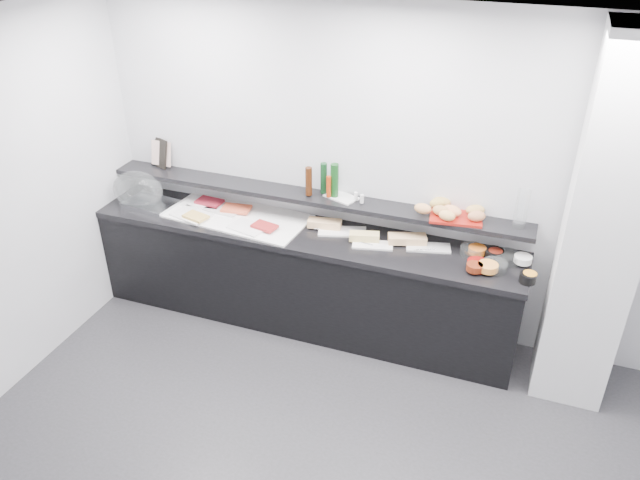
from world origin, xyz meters
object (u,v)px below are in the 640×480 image
(sandwich_plate_mid, at_px, (373,245))
(carafe, at_px, (521,209))
(framed_print, at_px, (159,153))
(cloche_base, at_px, (151,204))
(bread_tray, at_px, (456,217))
(condiment_tray, at_px, (341,197))

(sandwich_plate_mid, bearing_deg, carafe, -0.63)
(framed_print, bearing_deg, carafe, 21.78)
(sandwich_plate_mid, xyz_separation_m, framed_print, (-2.08, 0.29, 0.37))
(cloche_base, height_order, sandwich_plate_mid, cloche_base)
(framed_print, xyz_separation_m, bread_tray, (2.67, -0.08, -0.12))
(bread_tray, bearing_deg, sandwich_plate_mid, -167.65)
(cloche_base, relative_size, framed_print, 1.71)
(sandwich_plate_mid, distance_m, carafe, 1.15)
(framed_print, xyz_separation_m, condiment_tray, (1.73, -0.05, -0.12))
(framed_print, height_order, condiment_tray, framed_print)
(condiment_tray, bearing_deg, sandwich_plate_mid, -13.89)
(sandwich_plate_mid, height_order, framed_print, framed_print)
(sandwich_plate_mid, xyz_separation_m, carafe, (1.05, 0.23, 0.39))
(cloche_base, xyz_separation_m, condiment_tray, (1.68, 0.25, 0.24))
(framed_print, distance_m, bread_tray, 2.67)
(bread_tray, bearing_deg, cloche_base, 177.10)
(condiment_tray, bearing_deg, cloche_base, -150.20)
(cloche_base, xyz_separation_m, carafe, (3.08, 0.24, 0.38))
(condiment_tray, height_order, carafe, carafe)
(condiment_tray, xyz_separation_m, bread_tray, (0.93, -0.03, 0.00))
(condiment_tray, bearing_deg, framed_print, -160.24)
(cloche_base, relative_size, bread_tray, 1.14)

